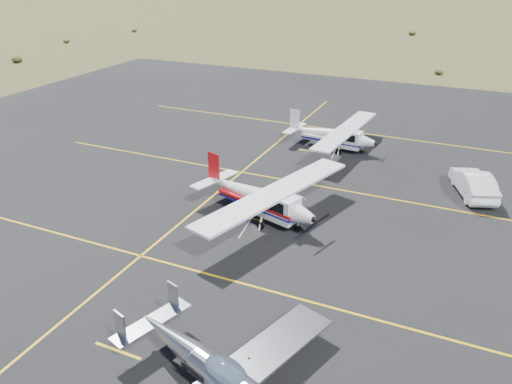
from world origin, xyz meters
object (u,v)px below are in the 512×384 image
Objects in this scene: aircraft_low_wing at (211,368)px; aircraft_plain at (332,134)px; sedan at (474,183)px; aircraft_cessna at (259,196)px.

aircraft_low_wing is 0.93× the size of aircraft_plain.
sedan is (9.78, -4.12, -0.36)m from aircraft_plain.
aircraft_low_wing is 0.84× the size of aircraft_cessna.
aircraft_cessna is 2.42× the size of sedan.
aircraft_low_wing reaches higher than sedan.
aircraft_cessna is at bearing 16.17° from sedan.
aircraft_low_wing is at bearing -77.85° from aircraft_plain.
sedan is (6.93, 19.23, -0.22)m from aircraft_low_wing.
aircraft_low_wing is at bearing -56.51° from aircraft_cessna.
aircraft_plain is (-2.85, 23.35, 0.14)m from aircraft_low_wing.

